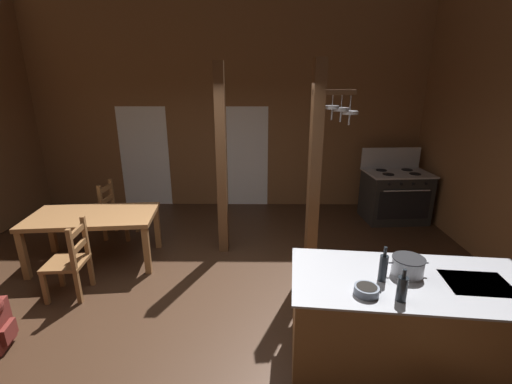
# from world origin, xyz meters

# --- Properties ---
(ground_plane) EXTENTS (8.54, 7.97, 0.10)m
(ground_plane) POSITION_xyz_m (0.00, 0.00, -0.05)
(ground_plane) COLOR #382316
(wall_back) EXTENTS (8.54, 0.14, 4.43)m
(wall_back) POSITION_xyz_m (0.00, 3.66, 2.21)
(wall_back) COLOR brown
(wall_back) RESTS_ON ground_plane
(glazed_door_back_left) EXTENTS (1.00, 0.01, 2.05)m
(glazed_door_back_left) POSITION_xyz_m (-1.74, 3.58, 1.02)
(glazed_door_back_left) COLOR white
(glazed_door_back_left) RESTS_ON ground_plane
(glazed_panel_back_right) EXTENTS (0.84, 0.01, 2.05)m
(glazed_panel_back_right) POSITION_xyz_m (0.39, 3.58, 1.02)
(glazed_panel_back_right) COLOR white
(glazed_panel_back_right) RESTS_ON ground_plane
(kitchen_island) EXTENTS (2.24, 1.17, 0.90)m
(kitchen_island) POSITION_xyz_m (2.00, -0.81, 0.45)
(kitchen_island) COLOR olive
(kitchen_island) RESTS_ON ground_plane
(stove_range) EXTENTS (1.19, 0.89, 1.32)m
(stove_range) POSITION_xyz_m (3.18, 2.76, 0.48)
(stove_range) COLOR black
(stove_range) RESTS_ON ground_plane
(support_post_with_pot_rack) EXTENTS (0.58, 0.23, 2.78)m
(support_post_with_pot_rack) POSITION_xyz_m (1.36, 0.83, 1.49)
(support_post_with_pot_rack) COLOR brown
(support_post_with_pot_rack) RESTS_ON ground_plane
(support_post_center) EXTENTS (0.14, 0.14, 2.78)m
(support_post_center) POSITION_xyz_m (0.08, 1.46, 1.39)
(support_post_center) COLOR brown
(support_post_center) RESTS_ON ground_plane
(dining_table) EXTENTS (1.78, 1.07, 0.74)m
(dining_table) POSITION_xyz_m (-1.71, 1.08, 0.65)
(dining_table) COLOR olive
(dining_table) RESTS_ON ground_plane
(ladderback_chair_near_window) EXTENTS (0.47, 0.47, 0.95)m
(ladderback_chair_near_window) POSITION_xyz_m (-1.65, 0.27, 0.45)
(ladderback_chair_near_window) COLOR brown
(ladderback_chair_near_window) RESTS_ON ground_plane
(ladderback_chair_by_post) EXTENTS (0.47, 0.47, 0.95)m
(ladderback_chair_by_post) POSITION_xyz_m (-1.76, 1.97, 0.45)
(ladderback_chair_by_post) COLOR brown
(ladderback_chair_by_post) RESTS_ON ground_plane
(stockpot_on_counter) EXTENTS (0.35, 0.28, 0.16)m
(stockpot_on_counter) POSITION_xyz_m (1.93, -0.72, 0.98)
(stockpot_on_counter) COLOR #A8AAB2
(stockpot_on_counter) RESTS_ON kitchen_island
(mixing_bowl_on_counter) EXTENTS (0.20, 0.20, 0.07)m
(mixing_bowl_on_counter) POSITION_xyz_m (1.48, -1.03, 0.93)
(mixing_bowl_on_counter) COLOR slate
(mixing_bowl_on_counter) RESTS_ON kitchen_island
(bottle_tall_on_counter) EXTENTS (0.07, 0.07, 0.31)m
(bottle_tall_on_counter) POSITION_xyz_m (1.67, -0.82, 1.02)
(bottle_tall_on_counter) COLOR #1E2328
(bottle_tall_on_counter) RESTS_ON kitchen_island
(bottle_short_on_counter) EXTENTS (0.08, 0.08, 0.27)m
(bottle_short_on_counter) POSITION_xyz_m (1.72, -1.10, 1.00)
(bottle_short_on_counter) COLOR #1E2328
(bottle_short_on_counter) RESTS_ON kitchen_island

